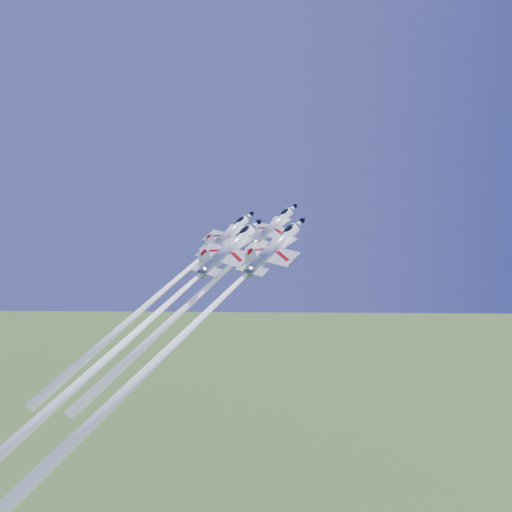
{
  "coord_description": "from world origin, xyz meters",
  "views": [
    {
      "loc": [
        2.15,
        -99.12,
        101.07
      ],
      "look_at": [
        0.0,
        0.0,
        86.15
      ],
      "focal_mm": 40.0,
      "sensor_mm": 36.0,
      "label": 1
    }
  ],
  "objects_px": {
    "jet_left": "(165,289)",
    "jet_right": "(190,328)",
    "jet_slot": "(126,341)",
    "jet_lead": "(208,286)"
  },
  "relations": [
    {
      "from": "jet_left",
      "to": "jet_right",
      "type": "bearing_deg",
      "value": -25.36
    },
    {
      "from": "jet_lead",
      "to": "jet_right",
      "type": "xyz_separation_m",
      "value": [
        -1.63,
        -9.53,
        -4.22
      ]
    },
    {
      "from": "jet_lead",
      "to": "jet_right",
      "type": "height_order",
      "value": "jet_lead"
    },
    {
      "from": "jet_lead",
      "to": "jet_right",
      "type": "bearing_deg",
      "value": -61.06
    },
    {
      "from": "jet_right",
      "to": "jet_lead",
      "type": "bearing_deg",
      "value": 118.94
    },
    {
      "from": "jet_lead",
      "to": "jet_slot",
      "type": "distance_m",
      "value": 16.73
    },
    {
      "from": "jet_right",
      "to": "jet_slot",
      "type": "distance_m",
      "value": 9.27
    },
    {
      "from": "jet_right",
      "to": "jet_slot",
      "type": "height_order",
      "value": "jet_slot"
    },
    {
      "from": "jet_left",
      "to": "jet_right",
      "type": "relative_size",
      "value": 0.8
    },
    {
      "from": "jet_lead",
      "to": "jet_left",
      "type": "relative_size",
      "value": 1.07
    }
  ]
}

